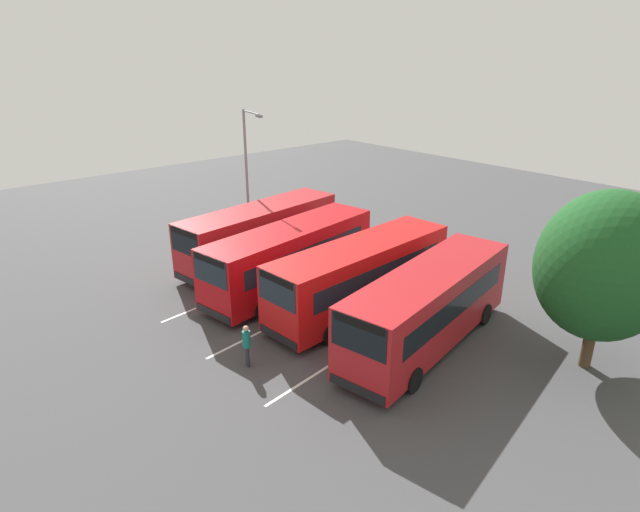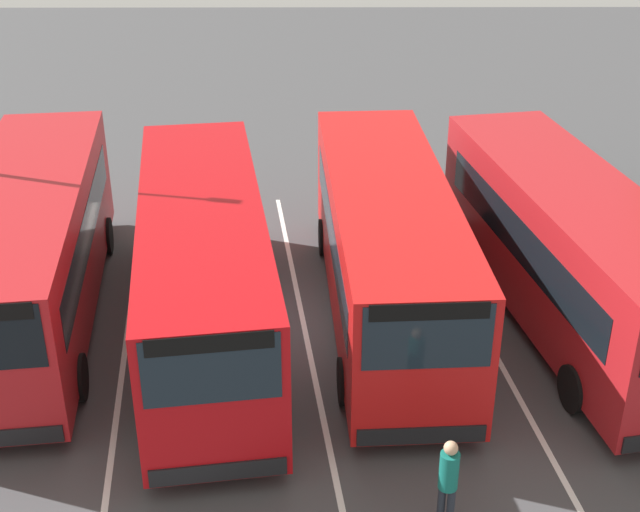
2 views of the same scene
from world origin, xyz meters
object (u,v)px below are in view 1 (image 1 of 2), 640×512
object	(u,v)px
bus_far_left	(260,233)
street_lamp	(248,169)
bus_center_left	(290,256)
bus_far_right	(428,305)
bus_center_right	(360,275)
pedestrian	(247,342)
depot_tree	(605,266)

from	to	relation	value
bus_far_left	street_lamp	world-z (taller)	street_lamp
bus_center_left	bus_far_right	size ratio (longest dim) A/B	1.00
bus_center_left	bus_center_right	xyz separation A→B (m)	(-1.00, 4.01, 0.00)
bus_far_left	bus_far_right	distance (m)	12.04
pedestrian	street_lamp	xyz separation A→B (m)	(-8.20, -11.77, 3.73)
bus_center_left	pedestrian	size ratio (longest dim) A/B	5.89
street_lamp	bus_center_right	bearing A→B (deg)	4.31
bus_center_left	bus_center_right	size ratio (longest dim) A/B	1.01
bus_center_right	pedestrian	bearing A→B (deg)	1.15
pedestrian	street_lamp	size ratio (longest dim) A/B	0.21
pedestrian	bus_center_left	bearing A→B (deg)	61.70
bus_far_left	bus_center_left	xyz separation A→B (m)	(0.92, 3.96, 0.00)
pedestrian	depot_tree	bearing A→B (deg)	-17.72
bus_far_left	pedestrian	size ratio (longest dim) A/B	5.87
bus_center_left	bus_far_left	bearing A→B (deg)	-111.34
bus_far_right	street_lamp	world-z (taller)	street_lamp
street_lamp	depot_tree	size ratio (longest dim) A/B	1.18
bus_far_right	street_lamp	bearing A→B (deg)	-106.34
bus_center_right	pedestrian	xyz separation A→B (m)	(6.70, 0.50, -0.78)
bus_center_right	depot_tree	bearing A→B (deg)	106.49
bus_far_left	bus_center_left	distance (m)	4.07
bus_far_left	pedestrian	distance (m)	10.78
bus_far_left	pedestrian	xyz separation A→B (m)	(6.63, 8.47, -0.78)
bus_far_right	pedestrian	size ratio (longest dim) A/B	5.90
bus_far_left	bus_center_right	world-z (taller)	same
bus_far_right	pedestrian	xyz separation A→B (m)	(6.54, -3.57, -0.78)
pedestrian	bus_center_right	bearing A→B (deg)	27.65
bus_far_right	street_lamp	size ratio (longest dim) A/B	1.26
bus_far_right	pedestrian	world-z (taller)	bus_far_right
bus_center_left	street_lamp	distance (m)	8.23
bus_center_right	street_lamp	xyz separation A→B (m)	(-1.50, -11.27, 2.95)
bus_center_right	depot_tree	world-z (taller)	depot_tree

